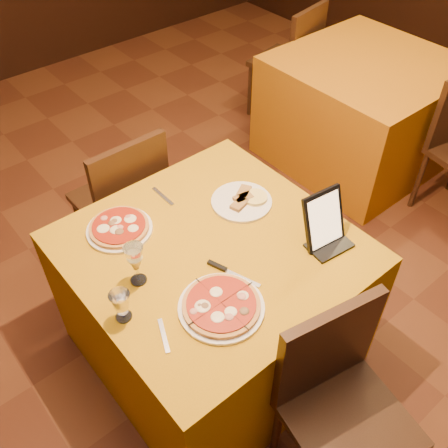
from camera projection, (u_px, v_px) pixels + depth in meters
floor at (263, 321)px, 2.70m from camera, size 6.00×7.00×0.01m
main_table at (213, 301)px, 2.32m from camera, size 1.10×1.10×0.75m
side_table at (361, 112)px, 3.52m from camera, size 1.10×1.10×0.75m
chair_main_near at (349, 423)px, 1.83m from camera, size 0.47×0.47×0.91m
chair_main_far at (119, 199)px, 2.72m from camera, size 0.44×0.44×0.91m
chair_side_far at (283, 61)px, 3.90m from camera, size 0.44×0.44×0.91m
pizza_near at (221, 306)px, 1.82m from camera, size 0.32×0.32×0.03m
pizza_far at (119, 228)px, 2.12m from camera, size 0.28×0.28×0.03m
cutlet_dish at (242, 201)px, 2.25m from camera, size 0.28×0.28×0.03m
wine_glass at (136, 264)px, 1.86m from camera, size 0.09×0.09×0.19m
water_glass at (121, 306)px, 1.76m from camera, size 0.09×0.09×0.13m
tablet at (324, 219)px, 2.00m from camera, size 0.20×0.12×0.23m
knife at (236, 275)px, 1.94m from camera, size 0.09×0.21×0.01m
fork_near at (164, 336)px, 1.75m from camera, size 0.07×0.14×0.01m
fork_far at (163, 196)px, 2.28m from camera, size 0.02×0.16×0.01m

